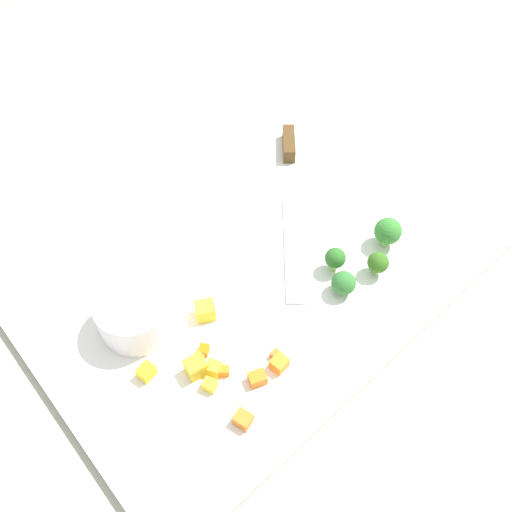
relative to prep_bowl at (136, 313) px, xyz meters
The scene contains 20 objects.
ground_plane 0.17m from the prep_bowl, behind, with size 4.00×4.00×0.00m, color #A09B89.
cutting_board 0.16m from the prep_bowl, behind, with size 0.56×0.40×0.01m, color white.
prep_bowl is the anchor object (origin of this frame).
chef_knife 0.31m from the prep_bowl, 168.21° to the right, with size 0.23×0.25×0.02m.
carrot_dice_0 0.17m from the prep_bowl, 119.60° to the left, with size 0.02×0.02×0.01m, color orange.
carrot_dice_1 0.16m from the prep_bowl, 123.04° to the left, with size 0.01×0.01×0.01m, color orange.
carrot_dice_2 0.17m from the prep_bowl, 94.81° to the left, with size 0.02×0.02×0.01m, color orange.
carrot_dice_3 0.15m from the prep_bowl, 110.84° to the left, with size 0.01×0.02×0.01m, color orange.
carrot_dice_4 0.09m from the prep_bowl, 112.99° to the left, with size 0.01×0.01×0.01m, color orange.
carrot_dice_5 0.12m from the prep_bowl, 106.61° to the left, with size 0.01×0.01×0.01m, color orange.
carrot_dice_6 0.09m from the prep_bowl, 104.81° to the left, with size 0.01×0.01×0.01m, color orange.
pepper_dice_0 0.07m from the prep_bowl, 64.07° to the left, with size 0.02×0.01×0.01m, color yellow.
pepper_dice_1 0.08m from the prep_bowl, 147.42° to the left, with size 0.02×0.02×0.02m, color yellow.
pepper_dice_2 0.11m from the prep_bowl, 104.81° to the left, with size 0.01×0.01×0.01m, color yellow.
pepper_dice_3 0.09m from the prep_bowl, 98.11° to the left, with size 0.02×0.02×0.02m, color yellow.
pepper_dice_4 0.12m from the prep_bowl, 96.11° to the left, with size 0.01×0.01×0.01m, color yellow.
broccoli_floret_0 0.24m from the prep_bowl, 149.17° to the left, with size 0.03×0.03×0.03m.
broccoli_floret_1 0.29m from the prep_bowl, 152.99° to the left, with size 0.03×0.03×0.03m.
broccoli_floret_2 0.32m from the prep_bowl, 160.33° to the left, with size 0.03×0.03×0.04m.
broccoli_floret_3 0.24m from the prep_bowl, 157.40° to the left, with size 0.03×0.03×0.03m.
Camera 1 is at (0.27, 0.30, 0.51)m, focal length 35.93 mm.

